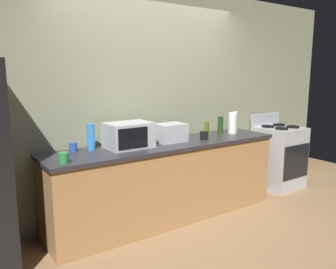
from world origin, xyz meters
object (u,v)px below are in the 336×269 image
(microwave, at_px, (129,135))
(toaster_oven, at_px, (170,133))
(bottle_spray_cleaner, at_px, (91,137))
(mug_green, at_px, (64,158))
(bottle_olive_oil, at_px, (207,129))
(paper_towel_roll, at_px, (232,123))
(bottle_hand_soap, at_px, (235,121))
(stove_range, at_px, (279,156))
(bottle_wine, at_px, (220,125))
(mug_black, at_px, (204,135))
(mug_blue, at_px, (73,147))

(microwave, height_order, toaster_oven, microwave)
(bottle_spray_cleaner, relative_size, mug_green, 2.81)
(bottle_olive_oil, distance_m, mug_green, 1.89)
(paper_towel_roll, relative_size, bottle_hand_soap, 0.98)
(stove_range, bearing_deg, bottle_spray_cleaner, 176.63)
(paper_towel_roll, bearing_deg, microwave, -179.92)
(bottle_wine, bearing_deg, mug_green, -172.22)
(bottle_wine, height_order, mug_green, bottle_wine)
(paper_towel_roll, relative_size, bottle_spray_cleaner, 0.98)
(microwave, distance_m, bottle_spray_cleaner, 0.39)
(bottle_wine, bearing_deg, mug_black, -158.54)
(mug_black, bearing_deg, microwave, 173.18)
(bottle_hand_soap, bearing_deg, mug_blue, 178.74)
(microwave, distance_m, bottle_wine, 1.37)
(stove_range, xyz_separation_m, bottle_spray_cleaner, (-2.85, 0.17, 0.58))
(bottle_hand_soap, bearing_deg, paper_towel_roll, -146.21)
(bottle_wine, relative_size, mug_green, 2.33)
(paper_towel_roll, xyz_separation_m, mug_black, (-0.59, -0.12, -0.09))
(mug_green, distance_m, mug_blue, 0.45)
(microwave, bearing_deg, bottle_wine, 2.13)
(mug_green, bearing_deg, microwave, 17.31)
(bottle_spray_cleaner, height_order, mug_blue, bottle_spray_cleaner)
(stove_range, bearing_deg, bottle_olive_oil, 178.00)
(paper_towel_roll, xyz_separation_m, bottle_spray_cleaner, (-1.92, 0.12, 0.00))
(bottle_spray_cleaner, distance_m, bottle_hand_soap, 2.06)
(bottle_wine, distance_m, mug_black, 0.46)
(paper_towel_roll, xyz_separation_m, bottle_olive_oil, (-0.45, -0.00, -0.04))
(bottle_wine, height_order, mug_blue, bottle_wine)
(bottle_spray_cleaner, distance_m, bottle_wine, 1.75)
(bottle_olive_oil, bearing_deg, bottle_hand_soap, 9.27)
(paper_towel_roll, xyz_separation_m, bottle_wine, (-0.17, 0.05, -0.02))
(mug_blue, bearing_deg, bottle_olive_oil, -5.01)
(mug_blue, bearing_deg, bottle_spray_cleaner, -7.87)
(bottle_wine, distance_m, bottle_olive_oil, 0.28)
(bottle_olive_oil, bearing_deg, mug_blue, 174.99)
(stove_range, height_order, bottle_spray_cleaner, bottle_spray_cleaner)
(bottle_olive_oil, relative_size, mug_black, 1.91)
(bottle_wine, bearing_deg, bottle_olive_oil, -169.62)
(stove_range, xyz_separation_m, bottle_wine, (-1.10, 0.10, 0.55))
(microwave, bearing_deg, stove_range, -1.11)
(stove_range, distance_m, mug_black, 1.60)
(bottle_spray_cleaner, bearing_deg, bottle_hand_soap, -0.67)
(bottle_wine, distance_m, mug_blue, 1.93)
(bottle_spray_cleaner, xyz_separation_m, bottle_wine, (1.75, -0.07, -0.02))
(microwave, bearing_deg, bottle_hand_soap, 3.26)
(mug_green, xyz_separation_m, mug_blue, (0.22, 0.39, -0.00))
(bottle_spray_cleaner, bearing_deg, bottle_olive_oil, -4.65)
(microwave, distance_m, mug_black, 0.96)
(mug_green, bearing_deg, bottle_olive_oil, 7.39)
(toaster_oven, xyz_separation_m, bottle_olive_oil, (0.55, -0.01, -0.01))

